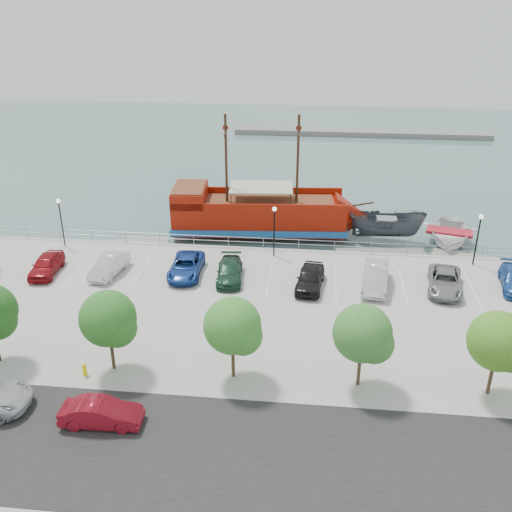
# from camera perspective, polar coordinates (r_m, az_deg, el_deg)

# --- Properties ---
(ground) EXTENTS (160.00, 160.00, 0.00)m
(ground) POSITION_cam_1_polar(r_m,az_deg,el_deg) (41.94, 1.07, -4.93)
(ground) COLOR #3F5F5C
(street) EXTENTS (100.00, 8.00, 0.04)m
(street) POSITION_cam_1_polar(r_m,az_deg,el_deg) (28.57, -2.00, -19.29)
(street) COLOR black
(street) RESTS_ON land_slab
(sidewalk) EXTENTS (100.00, 4.00, 0.05)m
(sidewalk) POSITION_cam_1_polar(r_m,az_deg,el_deg) (33.07, -0.52, -12.05)
(sidewalk) COLOR #9A988C
(sidewalk) RESTS_ON land_slab
(seawall_railing) EXTENTS (50.00, 0.06, 1.00)m
(seawall_railing) POSITION_cam_1_polar(r_m,az_deg,el_deg) (48.19, 1.92, 1.27)
(seawall_railing) COLOR gray
(seawall_railing) RESTS_ON land_slab
(far_shore) EXTENTS (40.00, 3.00, 0.80)m
(far_shore) POSITION_cam_1_polar(r_m,az_deg,el_deg) (93.73, 10.45, 12.01)
(far_shore) COLOR gray
(far_shore) RESTS_ON ground
(pirate_ship) EXTENTS (18.77, 6.48, 11.72)m
(pirate_ship) POSITION_cam_1_polar(r_m,az_deg,el_deg) (53.24, 1.75, 4.15)
(pirate_ship) COLOR #911405
(pirate_ship) RESTS_ON ground
(patrol_boat) EXTENTS (7.11, 3.14, 2.68)m
(patrol_boat) POSITION_cam_1_polar(r_m,az_deg,el_deg) (53.26, 12.88, 2.79)
(patrol_boat) COLOR #42484F
(patrol_boat) RESTS_ON ground
(speedboat) EXTENTS (6.57, 8.08, 1.47)m
(speedboat) POSITION_cam_1_polar(r_m,az_deg,el_deg) (54.69, 18.74, 1.97)
(speedboat) COLOR white
(speedboat) RESTS_ON ground
(dock_west) EXTENTS (6.69, 3.48, 0.37)m
(dock_west) POSITION_cam_1_polar(r_m,az_deg,el_deg) (52.45, -12.26, 1.13)
(dock_west) COLOR gray
(dock_west) RESTS_ON ground
(dock_mid) EXTENTS (7.85, 2.99, 0.44)m
(dock_mid) POSITION_cam_1_polar(r_m,az_deg,el_deg) (50.26, 12.41, 0.07)
(dock_mid) COLOR slate
(dock_mid) RESTS_ON ground
(dock_east) EXTENTS (6.61, 3.48, 0.36)m
(dock_east) POSITION_cam_1_polar(r_m,az_deg,el_deg) (51.70, 20.66, -0.35)
(dock_east) COLOR gray
(dock_east) RESTS_ON ground
(street_sedan) EXTENTS (4.20, 1.61, 1.36)m
(street_sedan) POSITION_cam_1_polar(r_m,az_deg,el_deg) (30.70, -15.21, -14.93)
(street_sedan) COLOR maroon
(street_sedan) RESTS_ON street
(fire_hydrant) EXTENTS (0.27, 0.27, 0.78)m
(fire_hydrant) POSITION_cam_1_polar(r_m,az_deg,el_deg) (34.42, -16.79, -10.78)
(fire_hydrant) COLOR #F0DD03
(fire_hydrant) RESTS_ON sidewalk
(lamp_post_left) EXTENTS (0.36, 0.36, 4.28)m
(lamp_post_left) POSITION_cam_1_polar(r_m,az_deg,el_deg) (50.58, -18.99, 3.99)
(lamp_post_left) COLOR black
(lamp_post_left) RESTS_ON land_slab
(lamp_post_mid) EXTENTS (0.36, 0.36, 4.28)m
(lamp_post_mid) POSITION_cam_1_polar(r_m,az_deg,el_deg) (46.06, 1.84, 3.36)
(lamp_post_mid) COLOR black
(lamp_post_mid) RESTS_ON land_slab
(lamp_post_right) EXTENTS (0.36, 0.36, 4.28)m
(lamp_post_right) POSITION_cam_1_polar(r_m,az_deg,el_deg) (47.73, 21.38, 2.37)
(lamp_post_right) COLOR black
(lamp_post_right) RESTS_ON land_slab
(tree_c) EXTENTS (3.30, 3.20, 5.00)m
(tree_c) POSITION_cam_1_polar(r_m,az_deg,el_deg) (32.87, -14.37, -6.30)
(tree_c) COLOR #473321
(tree_c) RESTS_ON sidewalk
(tree_d) EXTENTS (3.30, 3.20, 5.00)m
(tree_d) POSITION_cam_1_polar(r_m,az_deg,el_deg) (31.24, -2.13, -7.22)
(tree_d) COLOR #473321
(tree_d) RESTS_ON sidewalk
(tree_e) EXTENTS (3.30, 3.20, 5.00)m
(tree_e) POSITION_cam_1_polar(r_m,az_deg,el_deg) (31.13, 10.86, -7.83)
(tree_e) COLOR #473321
(tree_e) RESTS_ON sidewalk
(tree_f) EXTENTS (3.30, 3.20, 5.00)m
(tree_f) POSITION_cam_1_polar(r_m,az_deg,el_deg) (32.56, 23.33, -8.05)
(tree_f) COLOR #473321
(tree_f) RESTS_ON sidewalk
(parked_car_a) EXTENTS (2.07, 4.49, 1.49)m
(parked_car_a) POSITION_cam_1_polar(r_m,az_deg,el_deg) (46.84, -20.23, -0.81)
(parked_car_a) COLOR maroon
(parked_car_a) RESTS_ON land_slab
(parked_car_b) EXTENTS (2.14, 4.54, 1.44)m
(parked_car_b) POSITION_cam_1_polar(r_m,az_deg,el_deg) (45.32, -14.47, -0.92)
(parked_car_b) COLOR silver
(parked_car_b) RESTS_ON land_slab
(parked_car_c) EXTENTS (2.49, 5.12, 1.40)m
(parked_car_c) POSITION_cam_1_polar(r_m,az_deg,el_deg) (44.11, -7.00, -1.03)
(parked_car_c) COLOR navy
(parked_car_c) RESTS_ON land_slab
(parked_car_d) EXTENTS (2.29, 4.78, 1.34)m
(parked_car_d) POSITION_cam_1_polar(r_m,az_deg,el_deg) (43.14, -2.65, -1.53)
(parked_car_d) COLOR #1C402B
(parked_car_d) RESTS_ON land_slab
(parked_car_e) EXTENTS (2.34, 4.77, 1.56)m
(parked_car_e) POSITION_cam_1_polar(r_m,az_deg,el_deg) (42.05, 5.43, -2.20)
(parked_car_e) COLOR black
(parked_car_e) RESTS_ON land_slab
(parked_car_f) EXTENTS (2.35, 5.23, 1.67)m
(parked_car_f) POSITION_cam_1_polar(r_m,az_deg,el_deg) (42.81, 11.83, -2.06)
(parked_car_f) COLOR silver
(parked_car_f) RESTS_ON land_slab
(parked_car_g) EXTENTS (3.12, 5.36, 1.40)m
(parked_car_g) POSITION_cam_1_polar(r_m,az_deg,el_deg) (43.79, 18.37, -2.42)
(parked_car_g) COLOR gray
(parked_car_g) RESTS_ON land_slab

